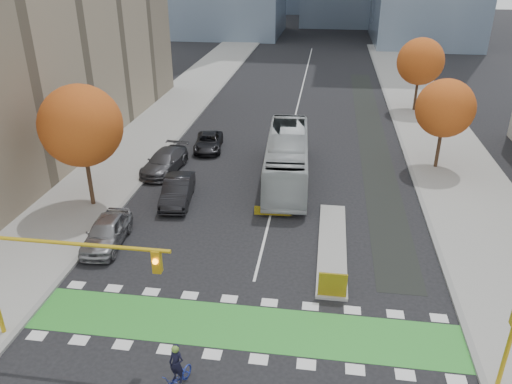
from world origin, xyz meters
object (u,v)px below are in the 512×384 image
(traffic_signal_east, at_px, (512,333))
(parked_car_d, at_px, (209,142))
(tree_east_near, at_px, (445,108))
(tree_east_far, at_px, (420,62))
(parked_car_a, at_px, (107,232))
(parked_car_c, at_px, (165,161))
(tree_west, at_px, (81,126))
(cyclist, at_px, (178,375))
(traffic_signal_west, at_px, (41,263))
(hazard_board, at_px, (333,285))
(parked_car_b, at_px, (177,191))
(bus, at_px, (287,158))

(traffic_signal_east, distance_m, parked_car_d, 29.62)
(tree_east_near, distance_m, tree_east_far, 16.01)
(parked_car_a, relative_size, parked_car_c, 0.88)
(tree_west, distance_m, cyclist, 18.29)
(parked_car_c, bearing_deg, traffic_signal_west, -79.80)
(traffic_signal_east, relative_size, parked_car_a, 0.84)
(hazard_board, relative_size, traffic_signal_east, 0.34)
(tree_west, xyz_separation_m, traffic_signal_west, (4.07, -12.51, -1.58))
(tree_east_far, distance_m, parked_car_b, 31.42)
(parked_car_a, bearing_deg, tree_east_far, 50.89)
(tree_east_far, xyz_separation_m, cyclist, (-14.37, -40.43, -4.50))
(tree_west, height_order, parked_car_a, tree_west)
(tree_west, bearing_deg, cyclist, -54.94)
(cyclist, relative_size, parked_car_c, 0.40)
(tree_west, height_order, tree_east_near, tree_west)
(parked_car_b, bearing_deg, traffic_signal_west, -102.88)
(traffic_signal_east, relative_size, bus, 0.33)
(traffic_signal_west, xyz_separation_m, parked_car_a, (-1.07, 7.94, -3.20))
(traffic_signal_west, xyz_separation_m, bus, (8.45, 18.62, -2.29))
(hazard_board, bearing_deg, parked_car_b, 138.87)
(tree_east_near, height_order, parked_car_c, tree_east_near)
(traffic_signal_east, distance_m, parked_car_a, 21.14)
(tree_east_far, bearing_deg, parked_car_b, -127.65)
(tree_east_far, relative_size, parked_car_a, 1.57)
(hazard_board, distance_m, bus, 14.37)
(parked_car_b, bearing_deg, traffic_signal_east, -46.23)
(bus, distance_m, parked_car_d, 9.09)
(tree_west, height_order, cyclist, tree_west)
(bus, xyz_separation_m, parked_car_d, (-7.24, 5.40, -1.08))
(traffic_signal_west, relative_size, parked_car_a, 1.75)
(cyclist, bearing_deg, bus, 99.78)
(tree_east_near, distance_m, traffic_signal_west, 30.08)
(cyclist, relative_size, parked_car_b, 0.43)
(tree_east_far, xyz_separation_m, traffic_signal_east, (-2.00, -38.51, -2.51))
(traffic_signal_west, relative_size, bus, 0.68)
(tree_east_near, bearing_deg, parked_car_c, -170.19)
(tree_east_far, bearing_deg, traffic_signal_west, -117.95)
(tree_east_near, bearing_deg, traffic_signal_east, -93.81)
(traffic_signal_west, bearing_deg, hazard_board, 21.55)
(tree_east_near, distance_m, parked_car_d, 19.24)
(tree_west, relative_size, bus, 0.66)
(parked_car_a, bearing_deg, parked_car_b, 63.19)
(bus, bearing_deg, cyclist, -99.94)
(hazard_board, height_order, parked_car_a, parked_car_a)
(tree_west, height_order, bus, tree_west)
(tree_east_near, bearing_deg, traffic_signal_west, -131.52)
(tree_east_near, height_order, traffic_signal_west, tree_east_near)
(bus, bearing_deg, traffic_signal_east, -65.09)
(tree_east_far, bearing_deg, bus, -121.05)
(tree_east_far, relative_size, bus, 0.61)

